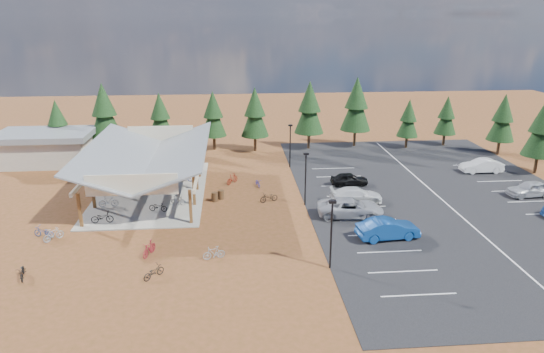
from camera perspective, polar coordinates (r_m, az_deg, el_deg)
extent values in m
plane|color=#573717|center=(43.73, -2.23, -4.56)|extent=(140.00, 140.00, 0.00)
cube|color=black|center=(50.66, 19.01, -2.28)|extent=(27.00, 44.00, 0.04)
cube|color=gray|center=(50.88, -13.94, -1.66)|extent=(10.60, 18.60, 0.10)
cube|color=#573718|center=(43.74, -21.68, -3.67)|extent=(0.25, 0.25, 3.00)
cube|color=#573718|center=(47.50, -20.31, -1.77)|extent=(0.25, 0.25, 3.00)
cube|color=#573718|center=(51.33, -19.14, -0.15)|extent=(0.25, 0.25, 3.00)
cube|color=#573718|center=(55.22, -18.14, 1.25)|extent=(0.25, 0.25, 3.00)
cube|color=#573718|center=(59.15, -17.26, 2.46)|extent=(0.25, 0.25, 3.00)
cube|color=#573718|center=(41.95, -9.57, -3.49)|extent=(0.25, 0.25, 3.00)
cube|color=#573718|center=(45.86, -9.18, -1.52)|extent=(0.25, 0.25, 3.00)
cube|color=#573718|center=(49.82, -8.85, 0.13)|extent=(0.25, 0.25, 3.00)
cube|color=#573718|center=(53.82, -8.57, 1.54)|extent=(0.25, 0.25, 3.00)
cube|color=#573718|center=(57.84, -8.33, 2.76)|extent=(0.25, 0.25, 3.00)
cube|color=beige|center=(51.00, -19.75, 1.44)|extent=(0.22, 18.00, 0.35)
cube|color=beige|center=(49.34, -8.47, 1.80)|extent=(0.22, 18.00, 0.35)
cube|color=slate|center=(50.25, -17.55, 2.50)|extent=(5.85, 19.40, 2.13)
cube|color=slate|center=(49.28, -10.96, 2.73)|extent=(5.85, 19.40, 2.13)
cube|color=beige|center=(41.27, -16.17, -0.95)|extent=(7.50, 0.15, 1.80)
cube|color=beige|center=(58.32, -12.93, 4.95)|extent=(7.50, 0.15, 1.80)
cube|color=#ADA593|center=(64.23, -25.01, 2.78)|extent=(10.00, 6.00, 3.20)
cube|color=slate|center=(63.78, -25.25, 4.46)|extent=(11.00, 7.00, 0.70)
cylinder|color=black|center=(34.22, 6.98, -6.97)|extent=(0.14, 0.14, 5.00)
cube|color=black|center=(33.20, 7.15, -2.99)|extent=(0.50, 0.25, 0.18)
cylinder|color=black|center=(45.16, 3.96, -0.43)|extent=(0.14, 0.14, 5.00)
cube|color=black|center=(44.39, 4.03, 2.68)|extent=(0.50, 0.25, 0.18)
cylinder|color=black|center=(56.53, 2.14, 3.52)|extent=(0.14, 0.14, 5.00)
cube|color=black|center=(55.92, 2.17, 6.04)|extent=(0.50, 0.25, 0.18)
cylinder|color=#422B17|center=(47.52, -6.03, -2.14)|extent=(0.60, 0.60, 0.90)
cylinder|color=#422B17|center=(47.02, -6.76, -2.39)|extent=(0.60, 0.60, 0.90)
cylinder|color=#382314|center=(67.15, -23.54, 2.96)|extent=(0.36, 0.36, 1.75)
cone|color=black|center=(66.49, -23.87, 5.43)|extent=(3.08, 3.08, 4.20)
cone|color=black|center=(66.16, -24.06, 6.90)|extent=(2.38, 2.38, 3.15)
cylinder|color=#382314|center=(65.31, -18.73, 3.35)|extent=(0.36, 0.36, 2.25)
cone|color=black|center=(64.47, -19.08, 6.63)|extent=(3.96, 3.96, 5.40)
cone|color=black|center=(64.08, -19.29, 8.60)|extent=(3.06, 3.06, 4.05)
cylinder|color=#382314|center=(65.46, -12.79, 3.75)|extent=(0.36, 0.36, 1.88)
cone|color=black|center=(64.74, -12.99, 6.49)|extent=(3.31, 3.31, 4.52)
cone|color=black|center=(64.39, -13.11, 8.12)|extent=(2.56, 2.56, 3.39)
cylinder|color=#382314|center=(64.97, -6.80, 3.99)|extent=(0.36, 0.36, 1.90)
cone|color=black|center=(64.24, -6.91, 6.78)|extent=(3.35, 3.35, 4.57)
cone|color=black|center=(63.88, -6.98, 8.45)|extent=(2.59, 2.59, 3.42)
cylinder|color=#382314|center=(63.92, -1.99, 3.93)|extent=(0.36, 0.36, 2.04)
cone|color=black|center=(63.13, -2.03, 6.98)|extent=(3.60, 3.60, 4.91)
cone|color=black|center=(62.75, -2.05, 8.81)|extent=(2.78, 2.78, 3.68)
cylinder|color=#382314|center=(65.16, 4.33, 4.24)|extent=(0.36, 0.36, 2.20)
cone|color=black|center=(64.34, 4.42, 7.48)|extent=(3.88, 3.88, 5.28)
cone|color=black|center=(63.96, 4.46, 9.41)|extent=(2.99, 2.99, 3.96)
cylinder|color=#382314|center=(67.11, 9.68, 4.50)|extent=(0.36, 0.36, 2.30)
cone|color=black|center=(66.29, 9.86, 7.77)|extent=(4.04, 4.04, 5.51)
cone|color=black|center=(65.91, 9.97, 9.73)|extent=(3.12, 3.12, 4.13)
cylinder|color=#382314|center=(67.89, 15.52, 3.94)|extent=(0.36, 0.36, 1.61)
cone|color=black|center=(67.29, 15.72, 6.19)|extent=(2.83, 2.83, 3.86)
cone|color=black|center=(66.98, 15.84, 7.53)|extent=(2.19, 2.19, 2.89)
cylinder|color=#382314|center=(70.71, 19.54, 4.13)|extent=(0.36, 0.36, 1.66)
cone|color=black|center=(70.11, 19.79, 6.37)|extent=(2.92, 2.92, 3.99)
cone|color=black|center=(69.81, 19.94, 7.70)|extent=(2.26, 2.26, 2.99)
cylinder|color=#382314|center=(62.45, 28.61, 1.28)|extent=(0.36, 0.36, 2.07)
cone|color=black|center=(61.63, 29.11, 4.40)|extent=(3.64, 3.64, 4.97)
cylinder|color=#382314|center=(68.63, 25.07, 3.13)|extent=(0.36, 0.36, 1.90)
cone|color=black|center=(67.94, 25.45, 5.76)|extent=(3.35, 3.35, 4.57)
cone|color=black|center=(67.60, 25.67, 7.33)|extent=(2.59, 2.59, 3.43)
imported|color=black|center=(44.21, -19.35, -4.57)|extent=(1.92, 0.78, 0.99)
imported|color=#97999F|center=(47.54, -18.69, -2.80)|extent=(1.84, 0.64, 1.09)
imported|color=navy|center=(53.16, -17.15, -0.45)|extent=(2.00, 1.15, 1.00)
imported|color=maroon|center=(58.31, -14.59, 1.44)|extent=(1.65, 0.47, 0.99)
imported|color=black|center=(45.28, -13.26, -3.48)|extent=(1.82, 1.03, 0.90)
imported|color=gray|center=(46.31, -11.01, -2.81)|extent=(1.57, 0.59, 0.92)
imported|color=#263698|center=(52.72, -10.24, -0.08)|extent=(1.85, 0.72, 0.95)
imported|color=maroon|center=(57.47, -12.12, 1.34)|extent=(1.53, 0.57, 0.90)
imported|color=black|center=(37.73, -27.29, -9.94)|extent=(1.14, 1.93, 0.96)
imported|color=gray|center=(42.55, -24.34, -6.24)|extent=(1.55, 1.57, 1.03)
imported|color=#1C3F91|center=(43.47, -25.27, -5.92)|extent=(1.89, 1.13, 0.94)
imported|color=maroon|center=(37.71, -14.25, -8.19)|extent=(1.13, 1.92, 1.11)
imported|color=black|center=(34.68, -13.76, -10.85)|extent=(1.60, 1.66, 0.90)
imported|color=gray|center=(36.31, -6.85, -8.91)|extent=(1.73, 0.88, 1.00)
imported|color=#1F1F9D|center=(50.76, -1.67, -0.73)|extent=(0.84, 1.59, 0.79)
imported|color=maroon|center=(51.63, -4.70, -0.26)|extent=(1.52, 1.80, 1.11)
imported|color=black|center=(46.51, -0.36, -2.46)|extent=(1.93, 1.28, 0.96)
imported|color=navy|center=(40.04, 13.48, -6.01)|extent=(5.20, 2.34, 1.66)
imported|color=#9E9FA6|center=(43.64, 9.21, -3.64)|extent=(6.09, 3.27, 1.63)
imported|color=silver|center=(46.94, 9.88, -2.18)|extent=(5.01, 2.08, 1.45)
imported|color=black|center=(51.54, 9.08, -0.30)|extent=(3.93, 1.62, 1.33)
imported|color=#A3A5AC|center=(54.16, 28.08, -1.29)|extent=(4.62, 2.18, 1.53)
imported|color=white|center=(59.94, 23.42, 1.17)|extent=(4.69, 1.66, 1.54)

